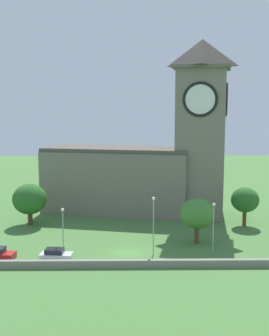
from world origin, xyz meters
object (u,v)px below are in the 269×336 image
object	(u,v)px
tree_riverside_east	(197,214)
church	(150,159)
car_white	(56,255)
streetlamp_east_mid	(214,220)
streetlamp_central	(153,217)
tree_churchyard	(30,199)
tree_by_tower	(245,200)
streetlamp_west_mid	(63,223)

from	to	relation	value
tree_riverside_east	church	bearing A→B (deg)	107.41
car_white	streetlamp_east_mid	bearing A→B (deg)	8.23
streetlamp_central	tree_churchyard	world-z (taller)	streetlamp_central
tree_by_tower	tree_churchyard	xyz separation A→B (m)	(-35.51, 1.11, 0.01)
car_white	tree_riverside_east	bearing A→B (deg)	20.67
streetlamp_central	tree_riverside_east	bearing A→B (deg)	36.12
church	streetlamp_west_mid	bearing A→B (deg)	-119.01
car_white	church	bearing A→B (deg)	62.64
church	tree_churchyard	bearing A→B (deg)	-158.96
streetlamp_central	tree_riverside_east	size ratio (longest dim) A/B	1.19
church	tree_by_tower	world-z (taller)	church
church	tree_by_tower	xyz separation A→B (m)	(15.15, -8.95, -5.75)
tree_riverside_east	streetlamp_central	bearing A→B (deg)	-143.88
streetlamp_west_mid	tree_riverside_east	bearing A→B (deg)	13.48
streetlamp_central	tree_riverside_east	world-z (taller)	streetlamp_central
tree_by_tower	tree_riverside_east	size ratio (longest dim) A/B	0.97
car_white	tree_churchyard	xyz separation A→B (m)	(-7.09, 17.81, 3.44)
church	tree_by_tower	bearing A→B (deg)	-30.57
streetlamp_central	tree_churchyard	bearing A→B (deg)	141.96
car_white	tree_churchyard	size ratio (longest dim) A/B	0.62
church	streetlamp_east_mid	world-z (taller)	church
church	streetlamp_east_mid	xyz separation A→B (m)	(7.33, -22.66, -5.42)
tree_riverside_east	car_white	bearing A→B (deg)	-159.33
streetlamp_west_mid	streetlamp_east_mid	distance (m)	20.03
streetlamp_central	tree_churchyard	size ratio (longest dim) A/B	1.15
streetlamp_central	tree_riverside_east	distance (m)	8.09
streetlamp_west_mid	tree_churchyard	world-z (taller)	tree_churchyard
streetlamp_central	car_white	bearing A→B (deg)	-169.00
church	streetlamp_east_mid	bearing A→B (deg)	-72.07
streetlamp_east_mid	streetlamp_west_mid	bearing A→B (deg)	-179.37
tree_by_tower	tree_churchyard	size ratio (longest dim) A/B	0.93
car_white	tree_churchyard	distance (m)	19.48
car_white	streetlamp_central	world-z (taller)	streetlamp_central
tree_by_tower	streetlamp_west_mid	bearing A→B (deg)	-153.40
streetlamp_central	tree_churchyard	xyz separation A→B (m)	(-19.64, 15.37, -0.86)
car_white	tree_by_tower	bearing A→B (deg)	30.44
church	tree_churchyard	xyz separation A→B (m)	(-20.36, -7.83, -5.74)
streetlamp_west_mid	streetlamp_central	distance (m)	12.01
streetlamp_west_mid	tree_riverside_east	distance (m)	19.00
church	streetlamp_central	bearing A→B (deg)	-91.77
streetlamp_west_mid	tree_riverside_east	size ratio (longest dim) A/B	0.96
car_white	streetlamp_central	size ratio (longest dim) A/B	0.54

